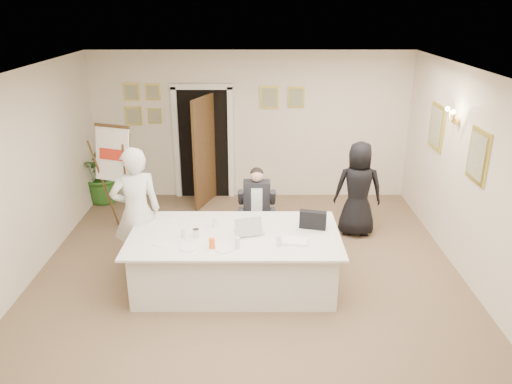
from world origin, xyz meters
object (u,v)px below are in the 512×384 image
Objects in this scene: laptop at (249,223)px; paper_stack at (295,241)px; conference_table at (235,259)px; standing_woman at (358,189)px; seated_man at (257,208)px; steel_jug at (196,233)px; laptop_bag at (313,220)px; flip_chart at (119,182)px; oj_glass at (212,243)px; potted_palm at (103,172)px; standing_man at (137,212)px.

paper_stack is (0.59, -0.29, -0.12)m from laptop.
standing_woman is at bearing 40.11° from conference_table.
seated_man reaches higher than steel_jug.
paper_stack is (-0.26, -0.42, -0.11)m from laptop_bag.
flip_chart is at bearing 2.17° from standing_woman.
laptop reaches higher than paper_stack.
flip_chart is at bearing 142.71° from paper_stack.
flip_chart is 13.52× the size of oj_glass.
seated_man is 11.83× the size of steel_jug.
laptop is 0.86m from laptop_bag.
standing_woman is 2.99m from oj_glass.
flip_chart reaches higher than potted_palm.
steel_jug is (-0.23, 0.31, -0.01)m from oj_glass.
laptop reaches higher than oj_glass.
standing_man is 14.14× the size of oj_glass.
laptop is at bearing 147.29° from standing_man.
conference_table is 2.55m from standing_woman.
flip_chart is 1.40m from potted_palm.
steel_jug is at bearing 130.86° from standing_man.
flip_chart is 2.84m from laptop.
flip_chart is 4.99× the size of laptop_bag.
laptop_bag reaches higher than paper_stack.
steel_jug is at bearing 174.80° from laptop.
standing_man is 3.52m from standing_woman.
conference_table is 8.84× the size of paper_stack.
seated_man is 1.71m from standing_woman.
seated_man reaches higher than paper_stack.
laptop_bag is (-0.89, -1.46, 0.12)m from standing_woman.
flip_chart is at bearing -62.60° from potted_palm.
seated_man is at bearing -16.85° from flip_chart.
oj_glass is (-0.45, -0.45, -0.07)m from laptop.
standing_man is at bearing -64.82° from potted_palm.
flip_chart is 15.98× the size of steel_jug.
oj_glass is at bearing -114.62° from seated_man.
standing_man reaches higher than seated_man.
paper_stack is at bearing -107.40° from laptop_bag.
seated_man is 0.74× the size of flip_chart.
conference_table is at bearing -49.52° from potted_palm.
laptop_bag is (3.67, -2.92, 0.31)m from potted_palm.
flip_chart is at bearing 123.66° from laptop.
conference_table is at bearing 58.02° from oj_glass.
flip_chart is 1.61m from standing_man.
laptop_bag is at bearing 57.85° from paper_stack.
steel_jug is (2.14, -3.18, 0.24)m from potted_palm.
oj_glass reaches higher than steel_jug.
standing_man is 3.00m from potted_palm.
standing_man is 2.23m from paper_stack.
standing_woman is at bearing 73.44° from laptop_bag.
oj_glass is at bearing -121.98° from conference_table.
standing_woman is 2.36m from laptop.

